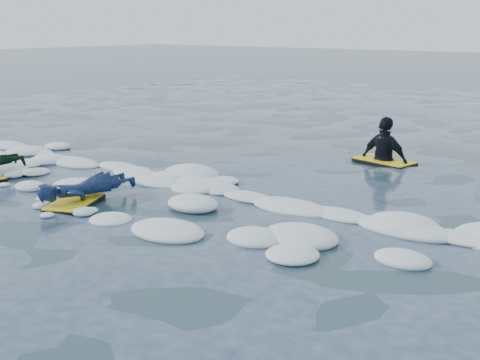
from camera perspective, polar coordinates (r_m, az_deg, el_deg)
name	(u,v)px	position (r m, az deg, el deg)	size (l,w,h in m)	color
ground	(143,212)	(9.26, -9.18, -3.04)	(120.00, 120.00, 0.00)	#162935
foam_band	(189,197)	(9.96, -4.88, -1.65)	(12.00, 3.10, 0.30)	white
prone_woman_unit	(85,190)	(9.89, -14.47, -0.88)	(1.00, 1.71, 0.42)	black
waiting_rider_unit	(384,161)	(12.65, 13.53, 1.76)	(1.32, 0.89, 1.82)	black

